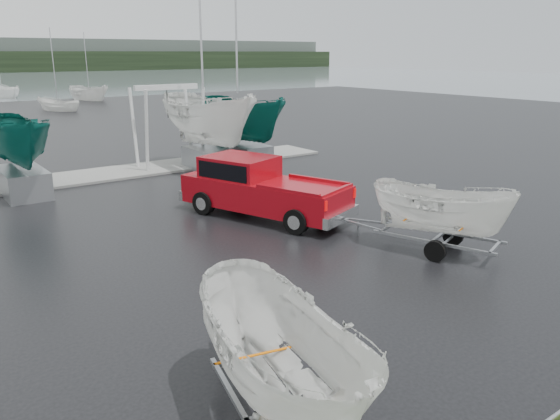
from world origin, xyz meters
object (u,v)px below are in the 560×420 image
object	(u,v)px
trailer_hitched	(444,166)
trailer_parked	(281,266)
pickup_truck	(257,186)
boat_hoist	(168,114)

from	to	relation	value
trailer_hitched	trailer_parked	distance (m)	9.31
pickup_truck	trailer_hitched	bearing A→B (deg)	-90.00
pickup_truck	trailer_hitched	size ratio (longest dim) A/B	1.40
pickup_truck	trailer_parked	distance (m)	11.99
trailer_parked	boat_hoist	size ratio (longest dim) A/B	1.26
pickup_truck	boat_hoist	distance (m)	9.98
trailer_hitched	trailer_parked	xyz separation A→B (m)	(-8.48, -3.82, 0.26)
pickup_truck	trailer_parked	world-z (taller)	trailer_parked
trailer_hitched	boat_hoist	size ratio (longest dim) A/B	1.14
pickup_truck	boat_hoist	size ratio (longest dim) A/B	1.59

